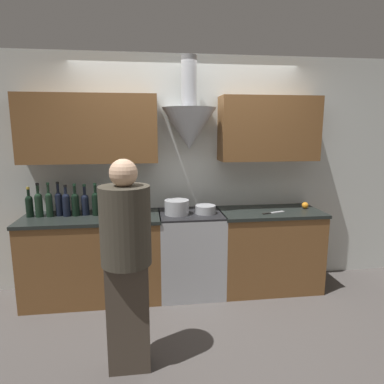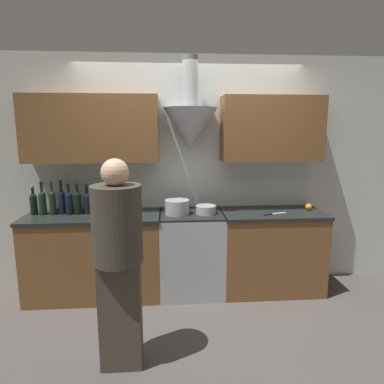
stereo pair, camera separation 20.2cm
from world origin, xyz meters
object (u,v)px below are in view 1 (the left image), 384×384
(wine_bottle_2, at_px, (49,203))
(wine_bottle_3, at_px, (59,202))
(wine_bottle_1, at_px, (39,203))
(orange_fruit, at_px, (305,205))
(stove_range, at_px, (191,252))
(mixing_bowl, at_px, (205,209))
(wine_bottle_5, at_px, (75,203))
(wine_bottle_6, at_px, (85,203))
(wine_bottle_7, at_px, (96,202))
(wine_bottle_0, at_px, (29,205))
(person_foreground_left, at_px, (127,259))
(wine_bottle_4, at_px, (66,203))
(stock_pot, at_px, (177,207))

(wine_bottle_2, height_order, wine_bottle_3, same)
(wine_bottle_1, bearing_deg, orange_fruit, -0.25)
(stove_range, xyz_separation_m, wine_bottle_1, (-1.57, 0.05, 0.59))
(mixing_bowl, bearing_deg, orange_fruit, 3.64)
(stove_range, height_order, wine_bottle_1, wine_bottle_1)
(wine_bottle_5, bearing_deg, wine_bottle_6, 13.52)
(wine_bottle_5, distance_m, wine_bottle_6, 0.10)
(wine_bottle_7, xyz_separation_m, mixing_bowl, (1.15, -0.08, -0.09))
(wine_bottle_5, bearing_deg, orange_fruit, -0.14)
(wine_bottle_6, height_order, orange_fruit, wine_bottle_6)
(stove_range, bearing_deg, wine_bottle_0, 177.92)
(stove_range, height_order, wine_bottle_6, wine_bottle_6)
(wine_bottle_6, distance_m, person_foreground_left, 1.34)
(wine_bottle_3, relative_size, orange_fruit, 4.90)
(wine_bottle_2, distance_m, wine_bottle_3, 0.09)
(wine_bottle_4, bearing_deg, wine_bottle_5, 2.51)
(wine_bottle_3, relative_size, stock_pot, 1.38)
(wine_bottle_6, xyz_separation_m, orange_fruit, (2.43, -0.03, -0.09))
(wine_bottle_0, distance_m, wine_bottle_3, 0.29)
(stock_pot, relative_size, mixing_bowl, 1.19)
(stove_range, height_order, stock_pot, stock_pot)
(wine_bottle_1, bearing_deg, wine_bottle_5, -1.02)
(stove_range, relative_size, wine_bottle_5, 2.65)
(stove_range, xyz_separation_m, person_foreground_left, (-0.62, -1.17, 0.42))
(stock_pot, bearing_deg, orange_fruit, 2.77)
(wine_bottle_7, xyz_separation_m, stock_pot, (0.85, -0.07, -0.06))
(orange_fruit, relative_size, person_foreground_left, 0.05)
(wine_bottle_6, height_order, wine_bottle_7, wine_bottle_7)
(wine_bottle_2, xyz_separation_m, wine_bottle_3, (0.09, 0.02, -0.00))
(stove_range, relative_size, wine_bottle_4, 2.75)
(orange_fruit, xyz_separation_m, person_foreground_left, (-1.94, -1.21, -0.06))
(wine_bottle_7, bearing_deg, wine_bottle_2, 179.75)
(wine_bottle_2, relative_size, mixing_bowl, 1.64)
(orange_fruit, height_order, person_foreground_left, person_foreground_left)
(wine_bottle_1, bearing_deg, wine_bottle_7, -0.97)
(wine_bottle_2, xyz_separation_m, wine_bottle_6, (0.35, 0.02, -0.02))
(stove_range, bearing_deg, wine_bottle_4, 178.27)
(wine_bottle_0, relative_size, mixing_bowl, 1.43)
(wine_bottle_5, bearing_deg, stock_pot, -4.22)
(wine_bottle_6, relative_size, person_foreground_left, 0.21)
(wine_bottle_2, bearing_deg, wine_bottle_6, 3.86)
(stove_range, height_order, wine_bottle_5, wine_bottle_5)
(person_foreground_left, bearing_deg, wine_bottle_6, 111.59)
(stove_range, relative_size, wine_bottle_3, 2.52)
(mixing_bowl, bearing_deg, wine_bottle_1, 177.11)
(wine_bottle_5, height_order, person_foreground_left, person_foreground_left)
(mixing_bowl, bearing_deg, wine_bottle_4, 176.98)
(wine_bottle_4, bearing_deg, stock_pot, -3.69)
(wine_bottle_5, height_order, wine_bottle_6, wine_bottle_5)
(stock_pot, xyz_separation_m, mixing_bowl, (0.31, -0.00, -0.03))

